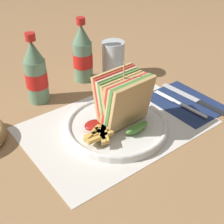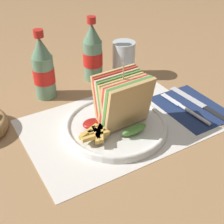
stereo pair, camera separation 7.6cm
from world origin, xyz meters
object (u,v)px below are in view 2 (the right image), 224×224
plate_main (116,126)px  glass_near (124,61)px  fork (189,111)px  coke_bottle_far (93,53)px  coke_bottle_near (43,69)px  club_sandwich (122,102)px  knife (200,104)px

plate_main → glass_near: bearing=54.2°
fork → coke_bottle_far: bearing=108.6°
fork → coke_bottle_near: 0.41m
fork → coke_bottle_near: coke_bottle_near is taller
club_sandwich → knife: size_ratio=0.77×
club_sandwich → glass_near: size_ratio=1.44×
club_sandwich → fork: 0.20m
glass_near → plate_main: bearing=-125.8°
knife → glass_near: glass_near is taller
club_sandwich → knife: 0.25m
fork → knife: (0.05, 0.01, -0.00)m
coke_bottle_far → fork: bearing=-67.9°
fork → coke_bottle_near: size_ratio=0.90×
plate_main → coke_bottle_near: 0.27m
club_sandwich → fork: (0.19, -0.04, -0.07)m
knife → coke_bottle_near: size_ratio=1.08×
fork → coke_bottle_near: (-0.29, 0.28, 0.08)m
fork → knife: fork is taller
club_sandwich → coke_bottle_far: (0.06, 0.27, 0.01)m
club_sandwich → coke_bottle_far: bearing=76.6°
plate_main → glass_near: 0.29m
knife → plate_main: bearing=170.8°
plate_main → fork: size_ratio=1.42×
club_sandwich → coke_bottle_near: 0.26m
glass_near → knife: bearing=-72.0°
coke_bottle_near → glass_near: size_ratio=1.75×
plate_main → knife: plate_main is taller
knife → coke_bottle_near: 0.44m
plate_main → coke_bottle_far: size_ratio=1.28×
knife → glass_near: 0.28m
fork → knife: bearing=12.3°
coke_bottle_near → glass_near: (0.26, -0.01, -0.04)m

